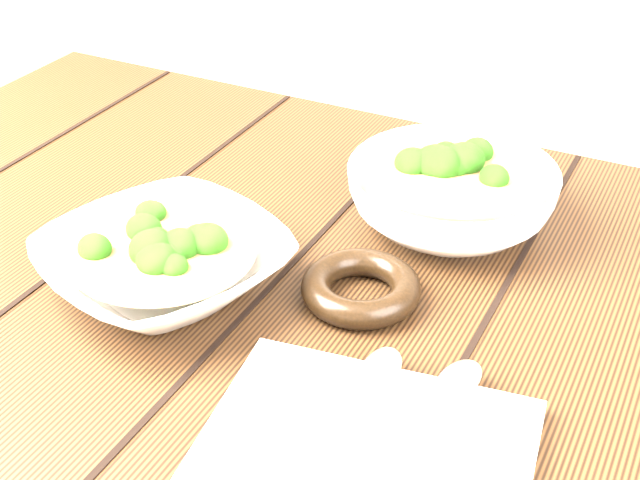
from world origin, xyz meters
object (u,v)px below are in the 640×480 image
table (295,383)px  napkin (362,459)px  soup_bowl_back (451,195)px  trivet (361,288)px  soup_bowl_front (164,263)px

table → napkin: 0.26m
table → napkin: (0.15, -0.18, 0.13)m
soup_bowl_back → trivet: 0.17m
soup_bowl_front → napkin: 0.29m
soup_bowl_back → table: bearing=-118.1°
soup_bowl_front → soup_bowl_back: bearing=48.7°
trivet → napkin: (0.09, -0.19, -0.01)m
soup_bowl_front → soup_bowl_back: soup_bowl_back is taller
soup_bowl_front → trivet: size_ratio=2.51×
trivet → soup_bowl_front: bearing=-159.0°
table → napkin: size_ratio=4.95×
table → soup_bowl_front: bearing=-153.4°
soup_bowl_back → trivet: (-0.03, -0.16, -0.02)m
table → soup_bowl_back: 0.25m
soup_bowl_back → napkin: size_ratio=0.91×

